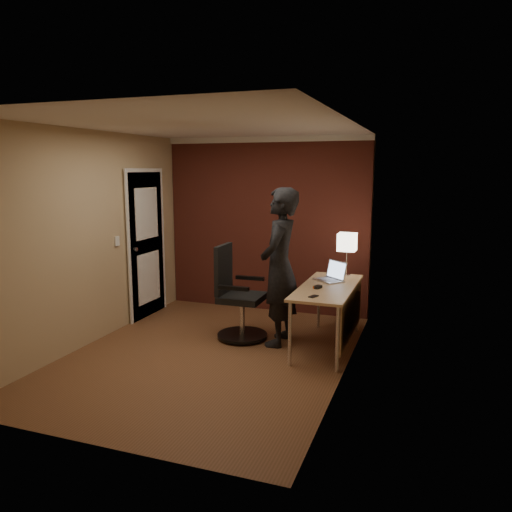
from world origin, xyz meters
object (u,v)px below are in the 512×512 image
(desk, at_px, (334,297))
(mouse, at_px, (318,287))
(desk_lamp, at_px, (347,243))
(office_chair, at_px, (237,299))
(phone, at_px, (313,296))
(person, at_px, (280,267))
(laptop, at_px, (332,275))

(desk, height_order, mouse, mouse)
(desk_lamp, xyz_separation_m, office_chair, (-1.20, -0.70, -0.65))
(phone, xyz_separation_m, person, (-0.52, 0.48, 0.19))
(desk_lamp, relative_size, phone, 4.65)
(desk, distance_m, person, 0.71)
(desk, distance_m, office_chair, 1.18)
(mouse, bearing_deg, phone, -62.09)
(desk, height_order, person, person)
(phone, bearing_deg, person, 157.96)
(phone, relative_size, office_chair, 0.10)
(mouse, distance_m, phone, 0.38)
(desk_lamp, bearing_deg, mouse, -102.98)
(desk, xyz_separation_m, phone, (-0.12, -0.53, 0.13))
(desk_lamp, height_order, person, person)
(desk_lamp, relative_size, mouse, 5.35)
(laptop, xyz_separation_m, person, (-0.55, -0.36, 0.13))
(laptop, xyz_separation_m, office_chair, (-1.09, -0.36, -0.30))
(office_chair, bearing_deg, desk_lamp, 30.33)
(laptop, xyz_separation_m, mouse, (-0.08, -0.46, -0.05))
(desk_lamp, xyz_separation_m, laptop, (-0.11, -0.34, -0.35))
(laptop, height_order, mouse, laptop)
(desk, height_order, office_chair, office_chair)
(desk, xyz_separation_m, laptop, (-0.08, 0.31, 0.19))
(mouse, height_order, phone, mouse)
(desk, xyz_separation_m, office_chair, (-1.18, -0.05, -0.10))
(mouse, height_order, person, person)
(laptop, height_order, office_chair, office_chair)
(office_chair, height_order, person, person)
(office_chair, distance_m, person, 0.69)
(desk, height_order, laptop, laptop)
(desk, bearing_deg, person, -175.26)
(person, bearing_deg, desk, 93.90)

